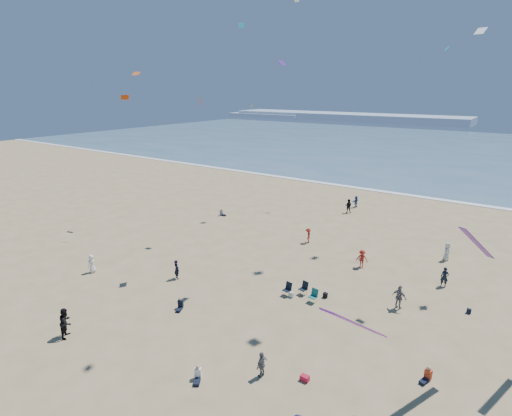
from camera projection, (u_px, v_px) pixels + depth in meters
The scene contains 13 objects.
ground at pixel (145, 359), 22.35m from camera, with size 220.00×220.00×0.00m, color tan.
ocean at pixel (453, 150), 97.05m from camera, with size 220.00×100.00×0.06m, color #476B84.
surf_line at pixel (390, 193), 57.73m from camera, with size 220.00×1.20×0.08m, color white.
headland_far at pixel (344, 117), 188.36m from camera, with size 110.00×20.00×3.20m, color #7A8EA8.
headland_near at pixel (267, 115), 206.46m from camera, with size 40.00×14.00×2.00m, color #7A8EA8.
standing_flyers at pixel (306, 281), 29.47m from camera, with size 24.84×37.75×1.93m.
seated_group at pixel (230, 313), 26.11m from camera, with size 27.52×29.66×0.84m.
chair_cluster at pixel (301, 291), 28.73m from camera, with size 2.68×1.50×1.00m.
white_tote at pixel (291, 295), 28.87m from camera, with size 0.35×0.20×0.40m, color silver.
black_backpack at pixel (325, 295), 28.82m from camera, with size 0.30×0.22×0.38m, color black.
cooler at pixel (305, 378), 20.64m from camera, with size 0.45×0.30×0.30m, color #B71A30.
navy_bag at pixel (469, 311), 26.81m from camera, with size 0.28×0.18×0.34m, color black.
kites_aloft at pixel (400, 80), 23.22m from camera, with size 47.93×48.38×28.96m.
Camera 1 is at (15.92, -12.03, 14.54)m, focal length 28.00 mm.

